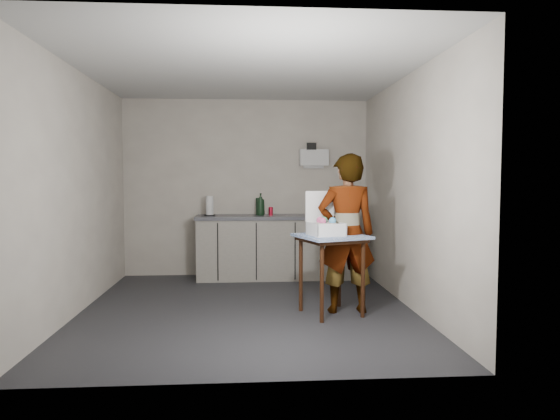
{
  "coord_description": "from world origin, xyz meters",
  "views": [
    {
      "loc": [
        -0.02,
        -5.44,
        1.44
      ],
      "look_at": [
        0.39,
        0.45,
        1.07
      ],
      "focal_mm": 32.0,
      "sensor_mm": 36.0,
      "label": 1
    }
  ],
  "objects": [
    {
      "name": "kitchen_counter",
      "position": [
        0.4,
        1.7,
        0.43
      ],
      "size": [
        2.24,
        0.62,
        0.91
      ],
      "color": "black",
      "rests_on": "ground"
    },
    {
      "name": "dark_bottle",
      "position": [
        0.17,
        1.74,
        1.03
      ],
      "size": [
        0.07,
        0.07,
        0.25
      ],
      "primitive_type": "cylinder",
      "color": "black",
      "rests_on": "kitchen_counter"
    },
    {
      "name": "standing_man",
      "position": [
        1.06,
        -0.2,
        0.85
      ],
      "size": [
        0.63,
        0.42,
        1.7
      ],
      "primitive_type": "imported",
      "rotation": [
        0.0,
        0.0,
        3.16
      ],
      "color": "#B2A593",
      "rests_on": "ground"
    },
    {
      "name": "paper_towel",
      "position": [
        -0.53,
        1.69,
        1.04
      ],
      "size": [
        0.16,
        0.16,
        0.28
      ],
      "color": "black",
      "rests_on": "kitchen_counter"
    },
    {
      "name": "soap_bottle",
      "position": [
        0.2,
        1.69,
        1.07
      ],
      "size": [
        0.14,
        0.14,
        0.32
      ],
      "primitive_type": "imported",
      "rotation": [
        0.0,
        0.0,
        0.18
      ],
      "color": "black",
      "rests_on": "kitchen_counter"
    },
    {
      "name": "ceiling",
      "position": [
        0.0,
        0.0,
        2.6
      ],
      "size": [
        3.6,
        4.0,
        0.01
      ],
      "primitive_type": "cube",
      "color": "silver",
      "rests_on": "wall_back"
    },
    {
      "name": "bakery_box",
      "position": [
        0.82,
        -0.28,
        0.95
      ],
      "size": [
        0.4,
        0.41,
        0.46
      ],
      "rotation": [
        0.0,
        0.0,
        0.26
      ],
      "color": "white",
      "rests_on": "side_table"
    },
    {
      "name": "soda_can",
      "position": [
        0.35,
        1.75,
        0.97
      ],
      "size": [
        0.06,
        0.06,
        0.12
      ],
      "primitive_type": "cylinder",
      "color": "red",
      "rests_on": "kitchen_counter"
    },
    {
      "name": "wall_back",
      "position": [
        0.0,
        1.99,
        1.3
      ],
      "size": [
        3.6,
        0.02,
        2.6
      ],
      "primitive_type": "cube",
      "color": "beige",
      "rests_on": "ground"
    },
    {
      "name": "wall_left",
      "position": [
        -1.79,
        0.0,
        1.3
      ],
      "size": [
        0.02,
        4.0,
        2.6
      ],
      "primitive_type": "cube",
      "color": "beige",
      "rests_on": "ground"
    },
    {
      "name": "ground",
      "position": [
        0.0,
        0.0,
        0.0
      ],
      "size": [
        4.0,
        4.0,
        0.0
      ],
      "primitive_type": "plane",
      "color": "#252429",
      "rests_on": "ground"
    },
    {
      "name": "wall_shelf",
      "position": [
        1.0,
        1.92,
        1.75
      ],
      "size": [
        0.42,
        0.18,
        0.37
      ],
      "color": "white",
      "rests_on": "ground"
    },
    {
      "name": "wall_right",
      "position": [
        1.79,
        0.0,
        1.3
      ],
      "size": [
        0.02,
        4.0,
        2.6
      ],
      "primitive_type": "cube",
      "color": "beige",
      "rests_on": "ground"
    },
    {
      "name": "side_table",
      "position": [
        0.88,
        -0.27,
        0.74
      ],
      "size": [
        0.83,
        0.83,
        0.85
      ],
      "rotation": [
        0.0,
        0.0,
        0.34
      ],
      "color": "black",
      "rests_on": "ground"
    },
    {
      "name": "dish_rack",
      "position": [
        1.1,
        1.71,
        0.97
      ],
      "size": [
        0.38,
        0.28,
        0.26
      ],
      "color": "silver",
      "rests_on": "kitchen_counter"
    }
  ]
}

